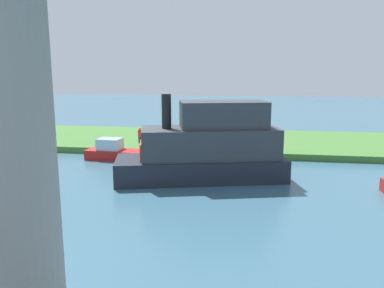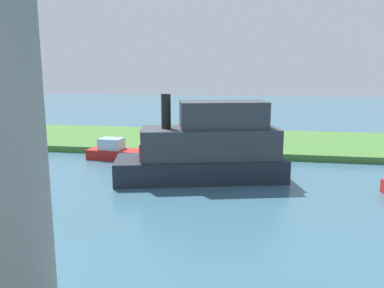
% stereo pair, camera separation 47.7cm
% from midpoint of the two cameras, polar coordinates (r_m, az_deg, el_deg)
% --- Properties ---
extents(ground_plane, '(160.00, 160.00, 0.00)m').
position_cam_midpoint_polar(ground_plane, '(29.53, -1.06, -1.98)').
color(ground_plane, '#386075').
extents(grassy_bank, '(80.00, 12.00, 0.50)m').
position_cam_midpoint_polar(grassy_bank, '(35.29, 0.62, 0.53)').
color(grassy_bank, '#427533').
rests_on(grassy_bank, ground).
extents(bridge_pylon, '(2.39, 2.39, 10.37)m').
position_cam_midpoint_polar(bridge_pylon, '(10.68, -27.40, 2.59)').
color(bridge_pylon, '#9E998E').
rests_on(bridge_pylon, ground).
extents(person_on_bank, '(0.50, 0.50, 1.39)m').
position_cam_midpoint_polar(person_on_bank, '(32.79, -8.22, 1.32)').
color(person_on_bank, '#2D334C').
rests_on(person_on_bank, grassy_bank).
extents(mooring_post, '(0.20, 0.20, 1.05)m').
position_cam_midpoint_polar(mooring_post, '(29.92, 3.06, 0.18)').
color(mooring_post, brown).
rests_on(mooring_post, grassy_bank).
extents(pontoon_yellow, '(10.76, 5.89, 5.23)m').
position_cam_midpoint_polar(pontoon_yellow, '(23.15, 1.59, -0.62)').
color(pontoon_yellow, '#1E232D').
rests_on(pontoon_yellow, ground).
extents(motorboat_red, '(4.85, 2.03, 1.58)m').
position_cam_midpoint_polar(motorboat_red, '(29.29, -11.77, -1.18)').
color(motorboat_red, red).
rests_on(motorboat_red, ground).
extents(motorboat_white, '(4.61, 2.57, 1.45)m').
position_cam_midpoint_polar(motorboat_white, '(31.91, -26.42, -1.20)').
color(motorboat_white, gold).
rests_on(motorboat_white, ground).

